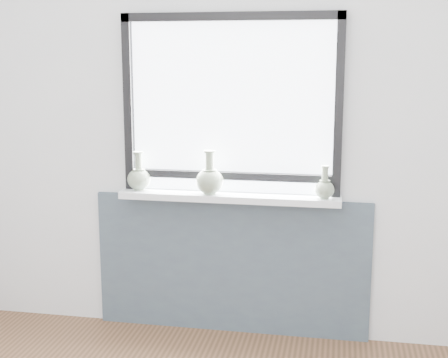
% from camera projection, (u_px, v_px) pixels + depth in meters
% --- Properties ---
extents(back_wall, '(3.60, 0.02, 2.60)m').
position_uv_depth(back_wall, '(232.00, 125.00, 3.72)').
color(back_wall, silver).
rests_on(back_wall, ground).
extents(apron_panel, '(1.70, 0.03, 0.86)m').
position_uv_depth(apron_panel, '(231.00, 265.00, 3.86)').
color(apron_panel, '#40525C').
rests_on(apron_panel, ground).
extents(windowsill, '(1.32, 0.18, 0.04)m').
position_uv_depth(windowsill, '(229.00, 197.00, 3.70)').
color(windowsill, white).
rests_on(windowsill, apron_panel).
extents(window, '(1.30, 0.06, 1.05)m').
position_uv_depth(window, '(231.00, 101.00, 3.66)').
color(window, black).
rests_on(window, windowsill).
extents(vase_a, '(0.14, 0.14, 0.24)m').
position_uv_depth(vase_a, '(139.00, 178.00, 3.80)').
color(vase_a, gray).
rests_on(vase_a, windowsill).
extents(vase_b, '(0.16, 0.16, 0.26)m').
position_uv_depth(vase_b, '(210.00, 179.00, 3.68)').
color(vase_b, gray).
rests_on(vase_b, windowsill).
extents(vase_c, '(0.11, 0.11, 0.19)m').
position_uv_depth(vase_c, '(324.00, 188.00, 3.56)').
color(vase_c, gray).
rests_on(vase_c, windowsill).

